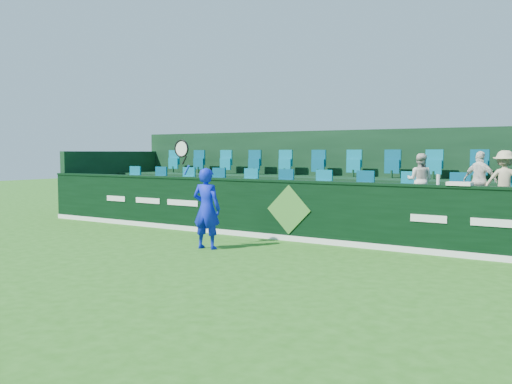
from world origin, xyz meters
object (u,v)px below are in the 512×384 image
Objects in this scene: spectator_middle at (480,181)px; spectator_right at (504,181)px; tennis_player at (206,208)px; drinks_bottle at (438,179)px; towel at (460,184)px; spectator_left at (420,180)px.

spectator_right is at bearing -165.09° from spectator_middle.
drinks_bottle is (4.13, 1.92, 0.61)m from tennis_player.
towel is at bearing 54.03° from spectator_right.
spectator_left is 1.69m from spectator_right.
spectator_middle is 0.99× the size of spectator_right.
spectator_right is 1.49m from drinks_bottle.
drinks_bottle is at bearing 180.00° from towel.
tennis_player is 5.59m from spectator_middle.
tennis_player is at bearing 48.10° from spectator_middle.
spectator_left reaches higher than towel.
towel is at bearing 98.71° from spectator_middle.
spectator_right reaches higher than spectator_middle.
spectator_left is 1.23m from spectator_middle.
spectator_middle is 5.92× the size of drinks_bottle.
drinks_bottle is (-0.99, -1.12, 0.05)m from spectator_right.
drinks_bottle is at bearing 24.99° from tennis_player.
tennis_player is 5.23× the size of towel.
spectator_middle is 2.71× the size of towel.
tennis_player is 2.01× the size of spectator_left.
spectator_left is at bearing -8.53° from spectator_right.
tennis_player is 4.95m from towel.
spectator_right is 1.26m from towel.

